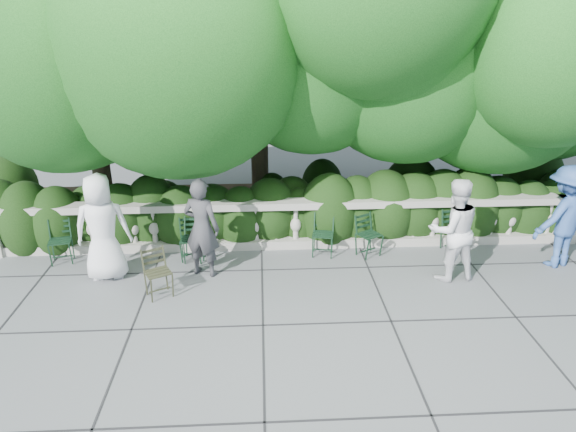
{
  "coord_description": "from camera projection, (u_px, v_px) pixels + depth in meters",
  "views": [
    {
      "loc": [
        -0.48,
        -7.69,
        4.53
      ],
      "look_at": [
        0.0,
        1.0,
        1.0
      ],
      "focal_mm": 32.0,
      "sensor_mm": 36.0,
      "label": 1
    }
  ],
  "objects": [
    {
      "name": "chair_c",
      "position": [
        195.0,
        263.0,
        9.84
      ],
      "size": [
        0.55,
        0.58,
        0.84
      ],
      "primitive_type": null,
      "rotation": [
        0.0,
        0.0,
        0.26
      ],
      "color": "black",
      "rests_on": "ground"
    },
    {
      "name": "shrub_hedge",
      "position": [
        283.0,
        224.0,
        11.62
      ],
      "size": [
        15.0,
        2.6,
        1.7
      ],
      "primitive_type": null,
      "color": "black",
      "rests_on": "ground"
    },
    {
      "name": "tree_canopy",
      "position": [
        316.0,
        39.0,
        10.34
      ],
      "size": [
        15.04,
        6.52,
        6.78
      ],
      "color": "#3F3023",
      "rests_on": "ground"
    },
    {
      "name": "chair_f",
      "position": [
        456.0,
        253.0,
        10.22
      ],
      "size": [
        0.52,
        0.55,
        0.84
      ],
      "primitive_type": null,
      "rotation": [
        0.0,
        0.0,
        0.19
      ],
      "color": "black",
      "rests_on": "ground"
    },
    {
      "name": "chair_a",
      "position": [
        192.0,
        263.0,
        9.82
      ],
      "size": [
        0.51,
        0.54,
        0.84
      ],
      "primitive_type": null,
      "rotation": [
        0.0,
        0.0,
        -0.16
      ],
      "color": "black",
      "rests_on": "ground"
    },
    {
      "name": "chair_d",
      "position": [
        373.0,
        258.0,
        10.02
      ],
      "size": [
        0.62,
        0.63,
        0.84
      ],
      "primitive_type": null,
      "rotation": [
        0.0,
        0.0,
        0.5
      ],
      "color": "black",
      "rests_on": "ground"
    },
    {
      "name": "chair_e",
      "position": [
        322.0,
        258.0,
        10.02
      ],
      "size": [
        0.52,
        0.56,
        0.84
      ],
      "primitive_type": null,
      "rotation": [
        0.0,
        0.0,
        -0.19
      ],
      "color": "black",
      "rests_on": "ground"
    },
    {
      "name": "person_woman_grey",
      "position": [
        202.0,
        228.0,
        9.1
      ],
      "size": [
        0.78,
        0.65,
        1.82
      ],
      "primitive_type": "imported",
      "rotation": [
        0.0,
        0.0,
        2.77
      ],
      "color": "#3A3A3E",
      "rests_on": "ground"
    },
    {
      "name": "person_businessman",
      "position": [
        102.0,
        227.0,
        8.97
      ],
      "size": [
        1.01,
        0.72,
        1.94
      ],
      "primitive_type": "imported",
      "rotation": [
        0.0,
        0.0,
        3.26
      ],
      "color": "white",
      "rests_on": "ground"
    },
    {
      "name": "person_older_blue",
      "position": [
        564.0,
        217.0,
        9.42
      ],
      "size": [
        1.44,
        1.12,
        1.96
      ],
      "primitive_type": "imported",
      "rotation": [
        0.0,
        0.0,
        3.49
      ],
      "color": "#35599F",
      "rests_on": "ground"
    },
    {
      "name": "person_casual_man",
      "position": [
        453.0,
        230.0,
        8.96
      ],
      "size": [
        0.99,
        0.82,
        1.87
      ],
      "primitive_type": "imported",
      "rotation": [
        0.0,
        0.0,
        3.27
      ],
      "color": "white",
      "rests_on": "ground"
    },
    {
      "name": "ground",
      "position": [
        291.0,
        291.0,
        8.84
      ],
      "size": [
        90.0,
        90.0,
        0.0
      ],
      "primitive_type": "plane",
      "color": "#575A5F",
      "rests_on": "ground"
    },
    {
      "name": "chair_b",
      "position": [
        63.0,
        265.0,
        9.74
      ],
      "size": [
        0.53,
        0.56,
        0.84
      ],
      "primitive_type": null,
      "rotation": [
        0.0,
        0.0,
        0.21
      ],
      "color": "black",
      "rests_on": "ground"
    },
    {
      "name": "chair_weathered",
      "position": [
        163.0,
        300.0,
        8.6
      ],
      "size": [
        0.61,
        0.63,
        0.84
      ],
      "primitive_type": null,
      "rotation": [
        0.0,
        0.0,
        0.48
      ],
      "color": "black",
      "rests_on": "ground"
    },
    {
      "name": "balustrade",
      "position": [
        286.0,
        225.0,
        10.33
      ],
      "size": [
        12.0,
        0.44,
        1.0
      ],
      "color": "#9E998E",
      "rests_on": "ground"
    }
  ]
}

